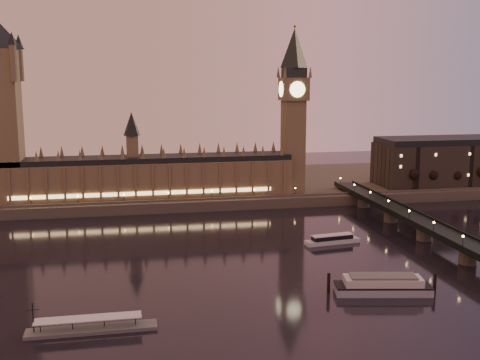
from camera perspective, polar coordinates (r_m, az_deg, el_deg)
The scene contains 12 objects.
ground at distance 261.11m, azimuth 0.81°, elevation -7.87°, with size 700.00×700.00×0.00m, color black.
far_embankment at distance 423.26m, azimuth 0.20°, elevation -0.49°, with size 560.00×130.00×6.00m, color #423D35.
palace_of_westminster at distance 368.97m, azimuth -9.19°, elevation 0.77°, with size 180.00×26.62×52.00m.
big_ben at distance 379.39m, azimuth 5.10°, elevation 7.53°, with size 17.68×17.68×104.00m.
westminster_bridge at distance 291.73m, azimuth 18.80°, elevation -5.36°, with size 13.20×260.00×15.30m.
bare_tree_0 at distance 401.10m, azimuth 15.91°, elevation 0.36°, with size 6.28×6.28×12.77m.
bare_tree_1 at distance 408.58m, azimuth 17.91°, elevation 0.42°, with size 6.28×6.28×12.77m.
bare_tree_2 at distance 416.54m, azimuth 19.85°, elevation 0.49°, with size 6.28×6.28×12.77m.
bare_tree_3 at distance 424.97m, azimuth 21.70°, elevation 0.55°, with size 6.28×6.28×12.77m.
cruise_boat_a at distance 293.01m, azimuth 8.74°, elevation -5.60°, with size 27.75×9.62×4.35m.
moored_barge at distance 231.82m, azimuth 13.39°, elevation -9.68°, with size 40.01×16.31×7.46m.
pontoon_pier at distance 201.04m, azimuth -13.93°, elevation -13.44°, with size 40.80×6.80×10.88m.
Camera 1 is at (-51.26, -243.14, 80.21)m, focal length 45.00 mm.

